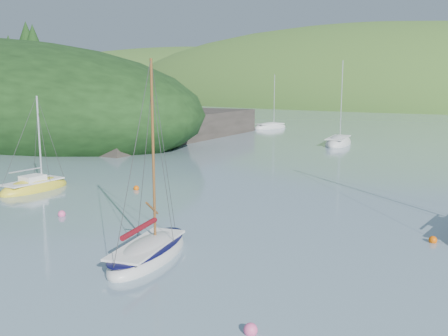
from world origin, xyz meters
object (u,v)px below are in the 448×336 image
Objects in this scene: distant_sloop_c at (270,127)px; distant_sloop_a at (338,143)px; daysailer_white at (148,253)px; sailboat_yellow at (35,188)px.

distant_sloop_a is at bearing -22.33° from distant_sloop_c.
daysailer_white is at bearing -89.67° from distant_sloop_a.
daysailer_white is 0.95× the size of distant_sloop_c.
distant_sloop_a is 23.44m from distant_sloop_c.
distant_sloop_c is (-13.48, 52.28, -0.00)m from sailboat_yellow.
distant_sloop_a is (5.53, 38.57, 0.01)m from sailboat_yellow.
distant_sloop_a is at bearing 75.13° from sailboat_yellow.
daysailer_white is 44.80m from distant_sloop_a.
daysailer_white is 64.63m from distant_sloop_c.
sailboat_yellow is 53.99m from distant_sloop_c.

